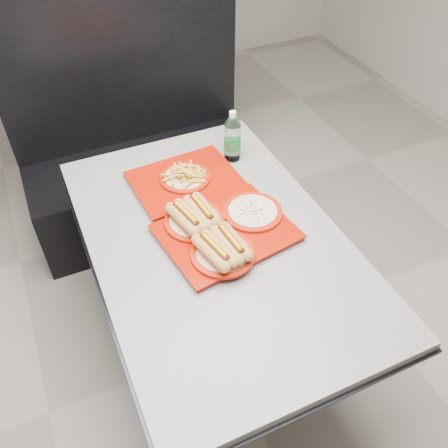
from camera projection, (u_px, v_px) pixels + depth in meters
name	position (u px, v px, depth m)	size (l,w,h in m)	color
ground	(217.00, 346.00, 2.29)	(6.00, 6.00, 0.00)	gray
diner_table	(216.00, 266.00, 1.89)	(0.92, 1.42, 0.75)	black
booth_bench	(141.00, 157.00, 2.74)	(1.30, 0.57, 1.35)	black
tray_near	(221.00, 230.00, 1.75)	(0.52, 0.44, 0.10)	#8F1103
tray_far	(185.00, 179.00, 1.99)	(0.46, 0.37, 0.09)	#8F1103
water_bottle	(232.00, 139.00, 2.07)	(0.07, 0.07, 0.24)	silver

